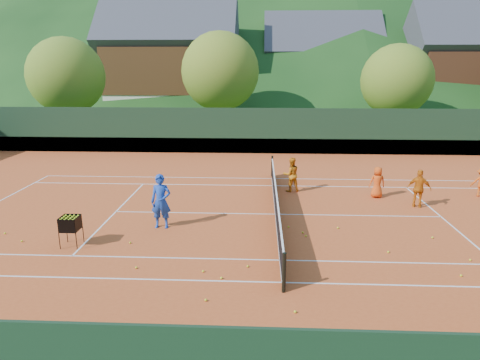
{
  "coord_description": "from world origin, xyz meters",
  "views": [
    {
      "loc": [
        -0.66,
        -15.96,
        5.71
      ],
      "look_at": [
        -1.41,
        0.0,
        1.4
      ],
      "focal_mm": 32.0,
      "sensor_mm": 36.0,
      "label": 1
    }
  ],
  "objects_px": {
    "coach": "(161,201)",
    "chalet_mid": "(320,72)",
    "student_a": "(291,175)",
    "chalet_right": "(464,70)",
    "student_b": "(419,189)",
    "chalet_left": "(172,66)",
    "tennis_net": "(276,202)",
    "student_c": "(377,182)",
    "ball_hopper": "(70,224)"
  },
  "relations": [
    {
      "from": "student_c",
      "to": "chalet_mid",
      "type": "height_order",
      "value": "chalet_mid"
    },
    {
      "from": "student_a",
      "to": "ball_hopper",
      "type": "relative_size",
      "value": 1.6
    },
    {
      "from": "student_b",
      "to": "chalet_mid",
      "type": "xyz_separation_m",
      "value": [
        0.12,
        32.84,
        4.17
      ]
    },
    {
      "from": "coach",
      "to": "ball_hopper",
      "type": "height_order",
      "value": "coach"
    },
    {
      "from": "student_b",
      "to": "student_c",
      "type": "xyz_separation_m",
      "value": [
        -1.35,
        1.29,
        -0.1
      ]
    },
    {
      "from": "ball_hopper",
      "to": "student_b",
      "type": "bearing_deg",
      "value": 19.7
    },
    {
      "from": "student_c",
      "to": "chalet_left",
      "type": "bearing_deg",
      "value": -64.5
    },
    {
      "from": "coach",
      "to": "student_a",
      "type": "bearing_deg",
      "value": 44.14
    },
    {
      "from": "coach",
      "to": "student_a",
      "type": "height_order",
      "value": "coach"
    },
    {
      "from": "student_b",
      "to": "chalet_right",
      "type": "distance_m",
      "value": 32.41
    },
    {
      "from": "coach",
      "to": "chalet_right",
      "type": "relative_size",
      "value": 0.17
    },
    {
      "from": "student_a",
      "to": "ball_hopper",
      "type": "height_order",
      "value": "student_a"
    },
    {
      "from": "coach",
      "to": "chalet_mid",
      "type": "distance_m",
      "value": 37.23
    },
    {
      "from": "chalet_mid",
      "to": "chalet_right",
      "type": "xyz_separation_m",
      "value": [
        14.0,
        -4.0,
        0.27
      ]
    },
    {
      "from": "chalet_left",
      "to": "ball_hopper",
      "type": "bearing_deg",
      "value": -84.39
    },
    {
      "from": "student_a",
      "to": "student_b",
      "type": "xyz_separation_m",
      "value": [
        5.08,
        -2.06,
        -0.01
      ]
    },
    {
      "from": "coach",
      "to": "student_c",
      "type": "xyz_separation_m",
      "value": [
        8.7,
        4.05,
        -0.29
      ]
    },
    {
      "from": "coach",
      "to": "chalet_left",
      "type": "relative_size",
      "value": 0.14
    },
    {
      "from": "coach",
      "to": "student_c",
      "type": "distance_m",
      "value": 9.6
    },
    {
      "from": "ball_hopper",
      "to": "coach",
      "type": "bearing_deg",
      "value": 34.4
    },
    {
      "from": "chalet_left",
      "to": "student_c",
      "type": "bearing_deg",
      "value": -62.18
    },
    {
      "from": "student_b",
      "to": "chalet_left",
      "type": "height_order",
      "value": "chalet_left"
    },
    {
      "from": "ball_hopper",
      "to": "chalet_left",
      "type": "bearing_deg",
      "value": 95.61
    },
    {
      "from": "chalet_left",
      "to": "chalet_right",
      "type": "height_order",
      "value": "chalet_left"
    },
    {
      "from": "tennis_net",
      "to": "student_a",
      "type": "bearing_deg",
      "value": 76.07
    },
    {
      "from": "student_c",
      "to": "chalet_left",
      "type": "distance_m",
      "value": 31.53
    },
    {
      "from": "tennis_net",
      "to": "chalet_left",
      "type": "xyz_separation_m",
      "value": [
        -10.0,
        30.0,
        5.13
      ]
    },
    {
      "from": "ball_hopper",
      "to": "chalet_right",
      "type": "xyz_separation_m",
      "value": [
        26.72,
        33.35,
        4.49
      ]
    },
    {
      "from": "student_a",
      "to": "coach",
      "type": "bearing_deg",
      "value": 28.56
    },
    {
      "from": "student_a",
      "to": "chalet_left",
      "type": "distance_m",
      "value": 29.27
    },
    {
      "from": "chalet_mid",
      "to": "student_b",
      "type": "bearing_deg",
      "value": -90.21
    },
    {
      "from": "student_b",
      "to": "chalet_mid",
      "type": "height_order",
      "value": "chalet_mid"
    },
    {
      "from": "student_a",
      "to": "tennis_net",
      "type": "xyz_separation_m",
      "value": [
        -0.8,
        -3.23,
        -0.3
      ]
    },
    {
      "from": "coach",
      "to": "chalet_mid",
      "type": "xyz_separation_m",
      "value": [
        10.16,
        35.6,
        3.98
      ]
    },
    {
      "from": "student_b",
      "to": "tennis_net",
      "type": "relative_size",
      "value": 0.13
    },
    {
      "from": "coach",
      "to": "student_a",
      "type": "distance_m",
      "value": 6.92
    },
    {
      "from": "student_a",
      "to": "chalet_right",
      "type": "relative_size",
      "value": 0.13
    },
    {
      "from": "chalet_left",
      "to": "chalet_mid",
      "type": "xyz_separation_m",
      "value": [
        16.0,
        4.0,
        -0.66
      ]
    },
    {
      "from": "student_c",
      "to": "student_a",
      "type": "bearing_deg",
      "value": -13.98
    },
    {
      "from": "chalet_right",
      "to": "chalet_mid",
      "type": "bearing_deg",
      "value": 164.05
    },
    {
      "from": "student_b",
      "to": "ball_hopper",
      "type": "height_order",
      "value": "student_b"
    },
    {
      "from": "student_a",
      "to": "chalet_left",
      "type": "height_order",
      "value": "chalet_left"
    },
    {
      "from": "coach",
      "to": "chalet_mid",
      "type": "height_order",
      "value": "chalet_mid"
    },
    {
      "from": "chalet_mid",
      "to": "chalet_right",
      "type": "distance_m",
      "value": 14.56
    },
    {
      "from": "student_b",
      "to": "chalet_mid",
      "type": "distance_m",
      "value": 33.1
    },
    {
      "from": "chalet_mid",
      "to": "tennis_net",
      "type": "bearing_deg",
      "value": -100.01
    },
    {
      "from": "coach",
      "to": "chalet_right",
      "type": "bearing_deg",
      "value": 52.55
    },
    {
      "from": "student_b",
      "to": "tennis_net",
      "type": "height_order",
      "value": "student_b"
    },
    {
      "from": "tennis_net",
      "to": "chalet_right",
      "type": "bearing_deg",
      "value": 56.31
    },
    {
      "from": "ball_hopper",
      "to": "chalet_right",
      "type": "bearing_deg",
      "value": 51.29
    }
  ]
}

